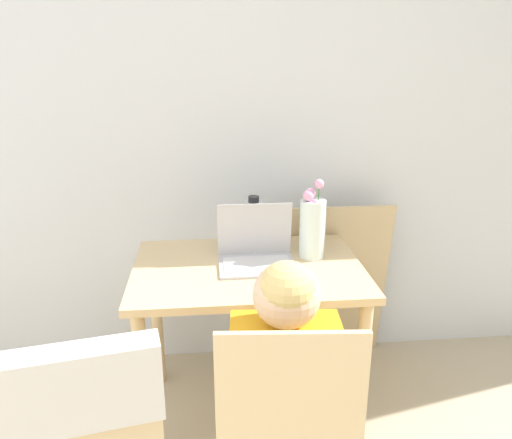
% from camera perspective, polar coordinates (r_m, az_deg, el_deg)
% --- Properties ---
extents(wall_back, '(6.40, 0.05, 2.50)m').
position_cam_1_polar(wall_back, '(2.33, -6.04, 12.08)').
color(wall_back, silver).
rests_on(wall_back, ground_plane).
extents(dining_table, '(0.91, 0.64, 0.70)m').
position_cam_1_polar(dining_table, '(2.04, -0.90, -8.25)').
color(dining_table, '#D6B784').
rests_on(dining_table, ground_plane).
extents(chair_occupied, '(0.43, 0.43, 0.88)m').
position_cam_1_polar(chair_occupied, '(1.57, 3.41, -23.72)').
color(chair_occupied, '#D6B784').
rests_on(chair_occupied, ground_plane).
extents(chair_spare, '(0.47, 0.50, 0.89)m').
position_cam_1_polar(chair_spare, '(1.43, -18.98, -22.32)').
color(chair_spare, '#D6B784').
rests_on(chair_spare, ground_plane).
extents(person_seated, '(0.35, 0.44, 0.98)m').
position_cam_1_polar(person_seated, '(1.56, 3.20, -16.04)').
color(person_seated, orange).
rests_on(person_seated, ground_plane).
extents(laptop, '(0.30, 0.23, 0.23)m').
position_cam_1_polar(laptop, '(2.00, 0.02, -3.49)').
color(laptop, '#B2B2B7').
rests_on(laptop, dining_table).
extents(flower_vase, '(0.11, 0.11, 0.33)m').
position_cam_1_polar(flower_vase, '(2.04, 6.47, -0.68)').
color(flower_vase, silver).
rests_on(flower_vase, dining_table).
extents(water_bottle, '(0.07, 0.07, 0.25)m').
position_cam_1_polar(water_bottle, '(2.08, -0.27, -0.82)').
color(water_bottle, silver).
rests_on(water_bottle, dining_table).
extents(cardboard_panel, '(0.57, 0.13, 0.84)m').
position_cam_1_polar(cardboard_panel, '(2.52, 8.35, -7.29)').
color(cardboard_panel, tan).
rests_on(cardboard_panel, ground_plane).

